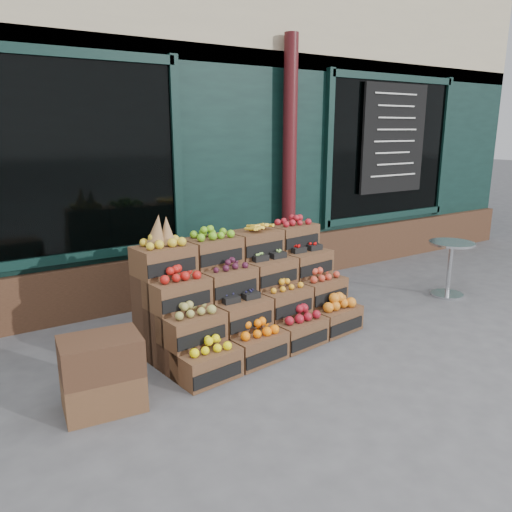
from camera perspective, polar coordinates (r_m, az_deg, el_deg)
ground at (r=4.73m, az=6.80°, el=-11.48°), size 60.00×60.00×0.00m
shop_facade at (r=8.81m, az=-15.32°, el=16.11°), size 12.00×6.24×4.80m
crate_display at (r=4.97m, az=-0.92°, el=-4.95°), size 2.23×1.28×1.33m
spare_crates at (r=3.97m, az=-17.16°, el=-12.74°), size 0.62×0.46×0.58m
bistro_table at (r=6.68m, az=21.30°, el=-0.70°), size 0.55×0.55×0.69m
shopkeeper at (r=6.35m, az=-25.32°, el=4.41°), size 0.89×0.66×2.22m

